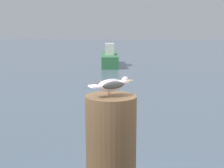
# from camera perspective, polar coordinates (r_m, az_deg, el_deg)

# --- Properties ---
(mooring_post) EXTENTS (0.41, 0.41, 0.94)m
(mooring_post) POSITION_cam_1_polar(r_m,az_deg,el_deg) (2.80, -0.17, -11.45)
(mooring_post) COLOR #4C3823
(mooring_post) RESTS_ON harbor_quay
(seagull) EXTENTS (0.36, 0.24, 0.14)m
(seagull) POSITION_cam_1_polar(r_m,az_deg,el_deg) (2.65, -0.05, -0.10)
(seagull) COLOR tan
(seagull) RESTS_ON mooring_post
(boat_green) EXTENTS (1.33, 5.15, 1.62)m
(boat_green) POSITION_cam_1_polar(r_m,az_deg,el_deg) (24.24, -0.43, 4.35)
(boat_green) COLOR #2D6B3D
(boat_green) RESTS_ON ground_plane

